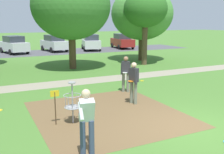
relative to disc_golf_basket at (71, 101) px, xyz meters
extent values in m
plane|color=#47752D|center=(3.33, -2.11, -0.75)|extent=(160.00, 160.00, 0.00)
cube|color=brown|center=(1.46, 0.32, -0.75)|extent=(5.11, 5.46, 0.01)
cylinder|color=#9E9EA3|center=(0.06, -0.01, -0.08)|extent=(0.05, 0.05, 1.35)
cylinder|color=#9E9EA3|center=(0.06, -0.01, 0.62)|extent=(0.24, 0.24, 0.04)
torus|color=#9E9EA3|center=(0.06, -0.01, 0.20)|extent=(0.58, 0.58, 0.02)
torus|color=#9E9EA3|center=(0.06, -0.01, -0.20)|extent=(0.55, 0.55, 0.03)
cylinder|color=#9E9EA3|center=(0.06, -0.01, -0.22)|extent=(0.48, 0.48, 0.02)
cylinder|color=gray|center=(0.30, -0.01, 0.00)|extent=(0.01, 0.01, 0.40)
cylinder|color=gray|center=(0.25, 0.13, 0.00)|extent=(0.01, 0.01, 0.40)
cylinder|color=gray|center=(0.13, 0.22, 0.00)|extent=(0.01, 0.01, 0.40)
cylinder|color=gray|center=(-0.01, 0.22, 0.00)|extent=(0.01, 0.01, 0.40)
cylinder|color=gray|center=(-0.13, 0.13, 0.00)|extent=(0.01, 0.01, 0.40)
cylinder|color=gray|center=(-0.18, -0.01, 0.00)|extent=(0.01, 0.01, 0.40)
cylinder|color=gray|center=(-0.13, -0.15, 0.00)|extent=(0.01, 0.01, 0.40)
cylinder|color=gray|center=(-0.01, -0.24, 0.00)|extent=(0.01, 0.01, 0.40)
cylinder|color=gray|center=(0.13, -0.24, 0.00)|extent=(0.01, 0.01, 0.40)
cylinder|color=gray|center=(0.25, -0.15, 0.00)|extent=(0.01, 0.01, 0.40)
cylinder|color=#4C3823|center=(-0.49, 0.09, -0.20)|extent=(0.04, 0.04, 1.10)
cube|color=gold|center=(-0.49, 0.09, 0.30)|extent=(0.28, 0.03, 0.20)
cylinder|color=slate|center=(3.63, 2.64, -0.29)|extent=(0.14, 0.14, 0.92)
cylinder|color=slate|center=(3.47, 2.78, -0.29)|extent=(0.14, 0.14, 0.92)
cube|color=#2D2D33|center=(3.55, 2.71, 0.45)|extent=(0.42, 0.40, 0.56)
sphere|color=#9E7051|center=(3.55, 2.71, 0.85)|extent=(0.22, 0.22, 0.22)
cylinder|color=#2D2D33|center=(3.68, 2.57, 0.36)|extent=(0.18, 0.18, 0.55)
cylinder|color=#2D2D33|center=(3.39, 2.82, 0.36)|extent=(0.18, 0.18, 0.55)
cylinder|color=white|center=(3.43, 2.57, 0.22)|extent=(0.22, 0.22, 0.02)
cylinder|color=#384260|center=(-0.41, -2.28, -0.29)|extent=(0.14, 0.14, 0.92)
cylinder|color=#384260|center=(-0.20, -2.32, -0.29)|extent=(0.14, 0.14, 0.92)
cube|color=silver|center=(-0.30, -2.30, 0.45)|extent=(0.43, 0.45, 0.60)
sphere|color=beige|center=(-0.29, -2.24, 0.85)|extent=(0.22, 0.22, 0.22)
cylinder|color=silver|center=(-0.08, -2.04, 0.56)|extent=(0.21, 0.59, 0.21)
cylinder|color=white|center=(-0.03, -1.77, 0.53)|extent=(0.22, 0.22, 0.02)
cylinder|color=silver|center=(-0.50, -2.45, 0.49)|extent=(0.19, 0.49, 0.37)
cylinder|color=slate|center=(2.97, 0.84, -0.29)|extent=(0.14, 0.14, 0.92)
cylinder|color=slate|center=(2.91, 1.06, -0.29)|extent=(0.14, 0.14, 0.92)
cube|color=#2D2D33|center=(2.94, 0.95, 0.45)|extent=(0.31, 0.40, 0.56)
sphere|color=beige|center=(2.94, 0.95, 0.85)|extent=(0.22, 0.22, 0.22)
cylinder|color=#2D2D33|center=(2.97, 0.76, 0.36)|extent=(0.18, 0.13, 0.55)
cylinder|color=#2D2D33|center=(2.87, 1.13, 0.36)|extent=(0.18, 0.13, 0.55)
cylinder|color=orange|center=(2.77, 0.90, 0.22)|extent=(0.22, 0.22, 0.02)
cylinder|color=gold|center=(5.55, 4.40, -0.74)|extent=(0.21, 0.21, 0.02)
cylinder|color=red|center=(0.66, 0.86, -0.74)|extent=(0.24, 0.24, 0.02)
cylinder|color=#4C3823|center=(3.29, 10.05, 0.40)|extent=(0.50, 0.50, 2.32)
ellipsoid|color=#38752D|center=(3.29, 10.05, 3.60)|extent=(5.43, 5.43, 4.61)
cylinder|color=#4C3823|center=(9.91, 11.45, 0.25)|extent=(0.49, 0.49, 2.02)
ellipsoid|color=#4C8E3D|center=(9.91, 11.45, 3.21)|extent=(5.19, 5.19, 4.41)
cylinder|color=brown|center=(8.87, 9.33, 0.75)|extent=(0.41, 0.41, 3.02)
ellipsoid|color=#2D6623|center=(8.87, 9.33, 3.50)|extent=(3.30, 3.30, 2.80)
cube|color=#4C4C51|center=(3.33, 21.24, -0.75)|extent=(36.00, 6.00, 0.01)
cube|color=silver|center=(0.61, 21.78, 0.00)|extent=(2.78, 4.51, 0.90)
cube|color=#2D333D|center=(0.61, 21.78, 0.77)|extent=(2.07, 2.51, 0.64)
cylinder|color=black|center=(-0.59, 22.82, -0.45)|extent=(0.32, 0.63, 0.60)
cylinder|color=black|center=(1.16, 23.26, -0.45)|extent=(0.32, 0.63, 0.60)
cylinder|color=black|center=(0.05, 20.29, -0.45)|extent=(0.32, 0.63, 0.60)
cylinder|color=black|center=(1.80, 20.74, -0.45)|extent=(0.32, 0.63, 0.60)
cube|color=silver|center=(4.95, 21.98, 0.00)|extent=(2.43, 4.43, 0.90)
cube|color=#2D333D|center=(4.95, 21.98, 0.77)|extent=(1.90, 2.40, 0.64)
cylinder|color=black|center=(3.86, 23.13, -0.45)|extent=(0.27, 0.62, 0.60)
cylinder|color=black|center=(5.64, 23.41, -0.45)|extent=(0.27, 0.62, 0.60)
cylinder|color=black|center=(4.27, 20.55, -0.45)|extent=(0.27, 0.62, 0.60)
cylinder|color=black|center=(6.04, 20.84, -0.45)|extent=(0.27, 0.62, 0.60)
cube|color=silver|center=(9.14, 21.30, 0.00)|extent=(2.81, 4.52, 0.90)
cube|color=#2D333D|center=(9.14, 21.30, 0.77)|extent=(2.09, 2.52, 0.64)
cylinder|color=black|center=(8.61, 22.79, -0.45)|extent=(0.33, 0.63, 0.60)
cylinder|color=black|center=(10.35, 22.33, -0.45)|extent=(0.33, 0.63, 0.60)
cylinder|color=black|center=(7.94, 20.27, -0.45)|extent=(0.33, 0.63, 0.60)
cylinder|color=black|center=(9.68, 19.81, -0.45)|extent=(0.33, 0.63, 0.60)
cube|color=maroon|center=(13.47, 21.55, 0.00)|extent=(2.36, 4.41, 0.90)
cube|color=#2D333D|center=(13.47, 21.55, 0.77)|extent=(1.87, 2.38, 0.64)
cylinder|color=black|center=(12.75, 22.96, -0.45)|extent=(0.26, 0.62, 0.60)
cylinder|color=black|center=(14.54, 22.71, -0.45)|extent=(0.26, 0.62, 0.60)
cylinder|color=black|center=(12.39, 20.38, -0.45)|extent=(0.26, 0.62, 0.60)
cylinder|color=black|center=(14.18, 20.13, -0.45)|extent=(0.26, 0.62, 0.60)
cube|color=gray|center=(3.33, 5.78, -0.75)|extent=(40.00, 1.56, 0.00)
camera|label=1|loc=(-2.44, -8.06, 2.54)|focal=42.61mm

